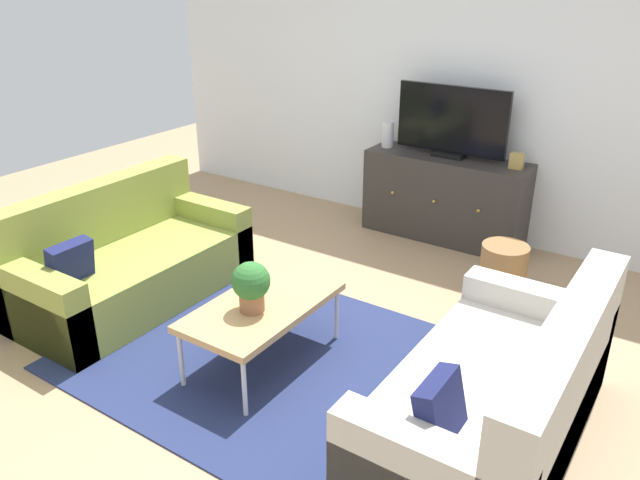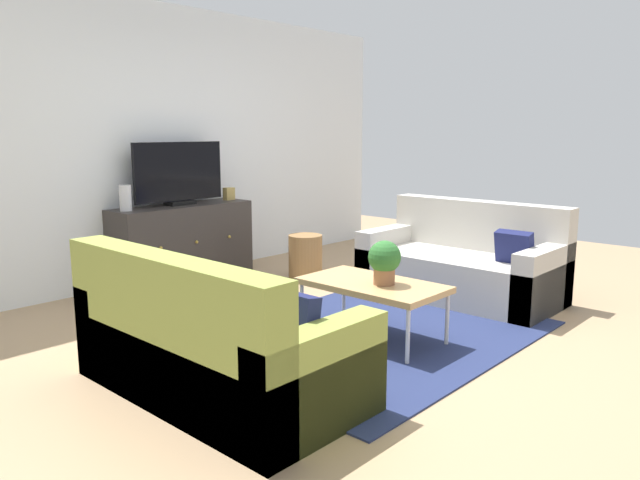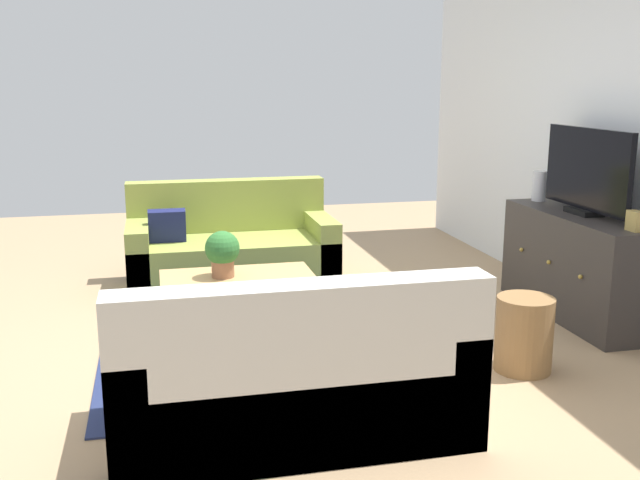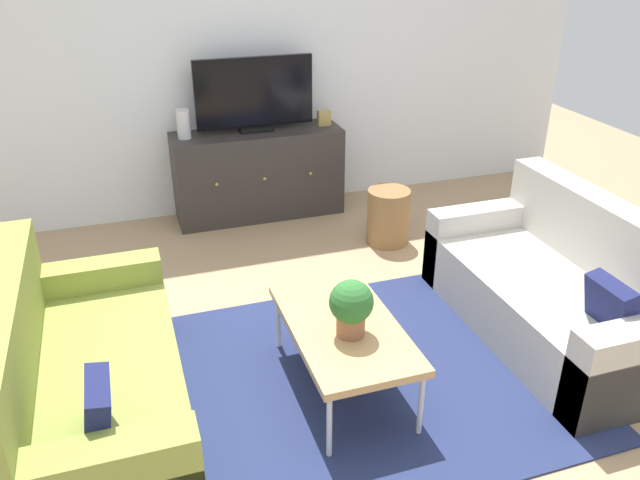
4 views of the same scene
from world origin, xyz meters
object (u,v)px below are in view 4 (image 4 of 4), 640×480
object	(u,v)px
couch_left_side	(74,388)
couch_right_side	(563,293)
flat_screen_tv	(254,95)
mantel_clock	(324,118)
potted_plant	(351,306)
glass_vase	(183,124)
wicker_basket	(388,217)
tv_console	(258,174)
coffee_table	(343,329)

from	to	relation	value
couch_left_side	couch_right_side	xyz separation A→B (m)	(2.88, 0.00, 0.00)
flat_screen_tv	mantel_clock	bearing A→B (deg)	-1.90
mantel_clock	potted_plant	bearing A→B (deg)	-105.65
potted_plant	couch_right_side	bearing A→B (deg)	7.25
couch_right_side	mantel_clock	xyz separation A→B (m)	(-0.77, 2.37, 0.55)
potted_plant	glass_vase	distance (m)	2.62
flat_screen_tv	wicker_basket	world-z (taller)	flat_screen_tv
tv_console	mantel_clock	size ratio (longest dim) A/B	11.10
glass_vase	wicker_basket	bearing A→B (deg)	-31.01
potted_plant	couch_left_side	bearing A→B (deg)	172.25
flat_screen_tv	wicker_basket	distance (m)	1.50
couch_right_side	wicker_basket	world-z (taller)	couch_right_side
coffee_table	wicker_basket	xyz separation A→B (m)	(0.97, 1.59, -0.17)
tv_console	flat_screen_tv	size ratio (longest dim) A/B	1.46
flat_screen_tv	potted_plant	bearing A→B (deg)	-92.58
tv_console	glass_vase	size ratio (longest dim) A/B	6.08
mantel_clock	wicker_basket	world-z (taller)	mantel_clock
couch_left_side	glass_vase	distance (m)	2.61
potted_plant	glass_vase	xyz separation A→B (m)	(-0.49, 2.56, 0.28)
couch_left_side	glass_vase	world-z (taller)	glass_vase
glass_vase	wicker_basket	size ratio (longest dim) A/B	0.52
tv_console	glass_vase	world-z (taller)	glass_vase
wicker_basket	couch_right_side	bearing A→B (deg)	-70.91
coffee_table	potted_plant	xyz separation A→B (m)	(0.00, -0.10, 0.20)
couch_right_side	glass_vase	bearing A→B (deg)	129.74
couch_right_side	glass_vase	distance (m)	3.15
coffee_table	glass_vase	world-z (taller)	glass_vase
couch_left_side	tv_console	size ratio (longest dim) A/B	1.19
couch_right_side	tv_console	size ratio (longest dim) A/B	1.19
flat_screen_tv	glass_vase	bearing A→B (deg)	-178.10
couch_right_side	potted_plant	bearing A→B (deg)	-172.75
glass_vase	coffee_table	bearing A→B (deg)	-78.94
couch_left_side	glass_vase	xyz separation A→B (m)	(0.91, 2.37, 0.60)
coffee_table	wicker_basket	world-z (taller)	wicker_basket
wicker_basket	coffee_table	bearing A→B (deg)	-121.40
couch_right_side	flat_screen_tv	world-z (taller)	flat_screen_tv
tv_console	mantel_clock	world-z (taller)	mantel_clock
glass_vase	mantel_clock	distance (m)	1.20
coffee_table	tv_console	bearing A→B (deg)	87.23
tv_console	flat_screen_tv	distance (m)	0.69
couch_left_side	tv_console	world-z (taller)	couch_left_side
tv_console	potted_plant	bearing A→B (deg)	-92.60
coffee_table	mantel_clock	distance (m)	2.61
coffee_table	glass_vase	distance (m)	2.56
mantel_clock	couch_right_side	bearing A→B (deg)	-72.02
wicker_basket	flat_screen_tv	bearing A→B (deg)	133.65
coffee_table	potted_plant	bearing A→B (deg)	-88.31
tv_console	wicker_basket	size ratio (longest dim) A/B	3.18
couch_left_side	flat_screen_tv	xyz separation A→B (m)	(1.51, 2.39, 0.79)
wicker_basket	mantel_clock	bearing A→B (deg)	106.04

